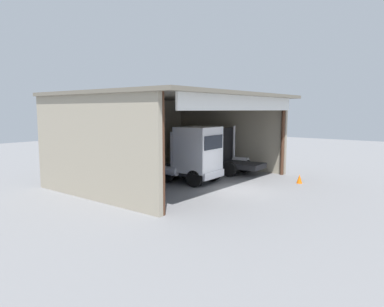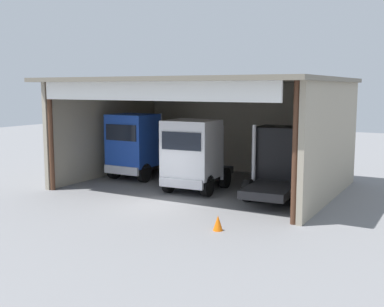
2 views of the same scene
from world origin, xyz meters
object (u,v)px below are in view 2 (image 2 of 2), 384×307
at_px(oil_drum, 265,170).
at_px(traffic_cone, 218,223).
at_px(tool_cart, 202,162).
at_px(truck_black_right_bay, 283,161).
at_px(truck_blue_center_right_bay, 136,146).
at_px(truck_white_yard_outside, 194,155).

xyz_separation_m(oil_drum, traffic_cone, (2.19, -10.49, -0.17)).
relative_size(oil_drum, tool_cart, 0.90).
bearing_deg(tool_cart, truck_black_right_bay, -33.49).
distance_m(truck_blue_center_right_bay, traffic_cone, 10.89).
bearing_deg(oil_drum, truck_white_yard_outside, -108.32).
distance_m(truck_white_yard_outside, tool_cart, 6.22).
xyz_separation_m(truck_white_yard_outside, truck_black_right_bay, (4.16, 1.10, -0.16)).
bearing_deg(truck_blue_center_right_bay, tool_cart, -115.55).
height_order(oil_drum, tool_cart, tool_cart).
distance_m(truck_white_yard_outside, truck_black_right_bay, 4.31).
bearing_deg(truck_black_right_bay, tool_cart, 142.46).
distance_m(truck_blue_center_right_bay, tool_cart, 4.72).
distance_m(oil_drum, tool_cart, 4.27).
distance_m(truck_black_right_bay, tool_cart, 8.11).
bearing_deg(traffic_cone, truck_white_yard_outside, 126.72).
bearing_deg(truck_black_right_bay, traffic_cone, -96.22).
bearing_deg(truck_black_right_bay, oil_drum, 116.38).
height_order(tool_cart, traffic_cone, tool_cart).
bearing_deg(oil_drum, truck_blue_center_right_bay, -148.84).
bearing_deg(traffic_cone, truck_blue_center_right_bay, 141.42).
height_order(oil_drum, traffic_cone, oil_drum).
relative_size(truck_white_yard_outside, truck_black_right_bay, 0.90).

